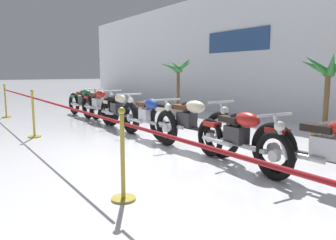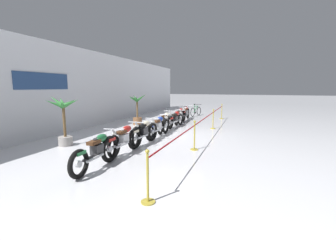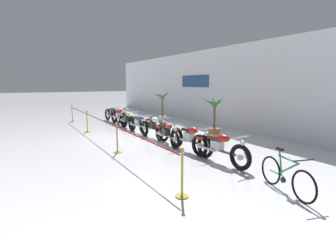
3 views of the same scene
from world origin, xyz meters
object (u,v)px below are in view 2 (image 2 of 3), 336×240
at_px(motorcycle_cream_4, 166,122).
at_px(potted_palm_right_of_row, 64,121).
at_px(motorcycle_green_0, 99,151).
at_px(motorcycle_red_1, 125,140).
at_px(motorcycle_cream_2, 144,133).
at_px(motorcycle_red_6, 180,116).
at_px(stanchion_mid_left, 194,140).
at_px(stanchion_mid_right, 213,122).
at_px(motorcycle_blue_3, 159,127).
at_px(stanchion_far_right, 222,114).
at_px(motorcycle_red_5, 176,119).
at_px(motorcycle_red_7, 186,113).
at_px(stanchion_far_left, 199,125).
at_px(potted_palm_left_of_row, 137,111).
at_px(bicycle, 196,111).

xyz_separation_m(motorcycle_cream_4, potted_palm_right_of_row, (-3.89, 2.60, 0.47)).
xyz_separation_m(motorcycle_green_0, motorcycle_red_1, (1.30, -0.05, 0.01)).
xyz_separation_m(motorcycle_cream_2, motorcycle_red_6, (5.45, 0.18, -0.00)).
bearing_deg(potted_palm_right_of_row, stanchion_mid_left, -77.30).
distance_m(motorcycle_red_6, stanchion_mid_right, 2.48).
xyz_separation_m(motorcycle_blue_3, stanchion_mid_left, (-1.56, -2.00, -0.10)).
distance_m(stanchion_mid_right, stanchion_far_right, 4.04).
height_order(motorcycle_cream_2, motorcycle_red_5, motorcycle_cream_2).
height_order(motorcycle_red_6, motorcycle_red_7, motorcycle_red_6).
bearing_deg(motorcycle_blue_3, motorcycle_green_0, 178.60).
bearing_deg(motorcycle_green_0, stanchion_far_right, -10.82).
bearing_deg(motorcycle_red_7, motorcycle_cream_2, -178.20).
height_order(motorcycle_cream_2, motorcycle_red_7, motorcycle_cream_2).
height_order(motorcycle_green_0, potted_palm_right_of_row, potted_palm_right_of_row).
height_order(motorcycle_red_6, potted_palm_right_of_row, potted_palm_right_of_row).
bearing_deg(stanchion_mid_left, stanchion_far_right, 0.00).
relative_size(motorcycle_red_1, stanchion_mid_left, 2.35).
bearing_deg(motorcycle_cream_2, motorcycle_blue_3, 0.07).
distance_m(motorcycle_cream_2, stanchion_far_left, 2.13).
distance_m(motorcycle_blue_3, potted_palm_left_of_row, 3.54).
distance_m(motorcycle_blue_3, motorcycle_cream_4, 1.27).
relative_size(motorcycle_red_7, stanchion_mid_left, 2.24).
xyz_separation_m(bicycle, stanchion_mid_right, (-4.97, -2.06, -0.01)).
relative_size(motorcycle_red_1, potted_palm_left_of_row, 1.33).
xyz_separation_m(motorcycle_red_1, motorcycle_red_6, (6.82, 0.13, -0.01)).
relative_size(motorcycle_red_1, motorcycle_red_7, 1.05).
bearing_deg(stanchion_mid_right, motorcycle_red_5, 95.14).
bearing_deg(motorcycle_green_0, motorcycle_cream_4, 0.36).
height_order(motorcycle_green_0, potted_palm_left_of_row, potted_palm_left_of_row).
xyz_separation_m(motorcycle_red_5, stanchion_far_right, (4.22, -2.03, -0.10)).
xyz_separation_m(motorcycle_red_6, potted_palm_right_of_row, (-6.61, 2.55, 0.49)).
distance_m(motorcycle_green_0, motorcycle_blue_3, 4.14).
bearing_deg(motorcycle_green_0, motorcycle_red_1, -2.11).
height_order(motorcycle_cream_4, bicycle, motorcycle_cream_4).
bearing_deg(motorcycle_blue_3, stanchion_far_left, -111.50).
relative_size(motorcycle_cream_2, potted_palm_left_of_row, 1.18).
height_order(stanchion_far_left, stanchion_mid_right, same).
bearing_deg(stanchion_far_right, motorcycle_red_6, 142.74).
relative_size(motorcycle_blue_3, motorcycle_red_5, 1.11).
bearing_deg(stanchion_mid_right, stanchion_mid_left, 180.00).
relative_size(motorcycle_red_7, stanchion_mid_right, 2.24).
distance_m(motorcycle_cream_2, bicycle, 9.25).
height_order(potted_palm_left_of_row, stanchion_far_right, potted_palm_left_of_row).
relative_size(stanchion_far_left, stanchion_far_right, 11.71).
xyz_separation_m(motorcycle_blue_3, motorcycle_red_7, (5.41, 0.21, 0.00)).
bearing_deg(stanchion_far_right, motorcycle_cream_4, 159.10).
bearing_deg(potted_palm_right_of_row, motorcycle_cream_4, -33.74).
distance_m(motorcycle_red_5, stanchion_mid_right, 2.04).
relative_size(motorcycle_cream_2, potted_palm_right_of_row, 1.14).
distance_m(motorcycle_red_1, stanchion_far_left, 2.91).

